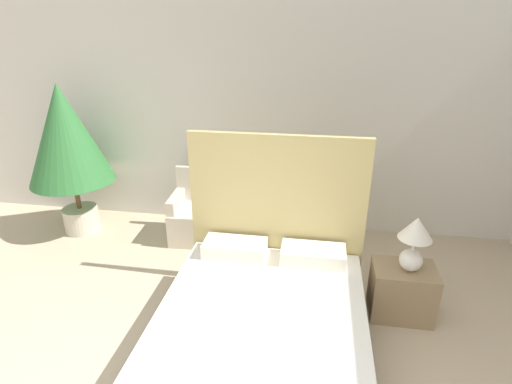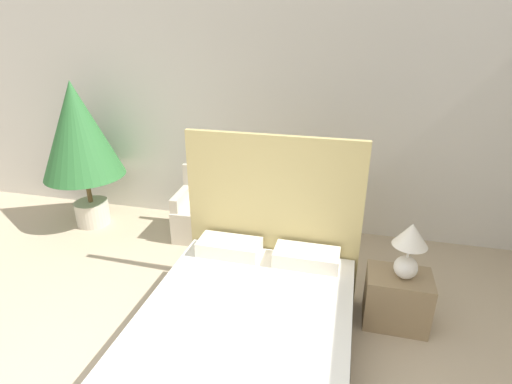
{
  "view_description": "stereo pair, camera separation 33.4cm",
  "coord_description": "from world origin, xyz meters",
  "views": [
    {
      "loc": [
        0.58,
        -1.21,
        2.51
      ],
      "look_at": [
        -0.04,
        2.62,
        0.85
      ],
      "focal_mm": 28.0,
      "sensor_mm": 36.0,
      "label": 1
    },
    {
      "loc": [
        0.9,
        -1.15,
        2.51
      ],
      "look_at": [
        -0.04,
        2.62,
        0.85
      ],
      "focal_mm": 28.0,
      "sensor_mm": 36.0,
      "label": 2
    }
  ],
  "objects": [
    {
      "name": "wall_back",
      "position": [
        0.0,
        3.6,
        1.45
      ],
      "size": [
        10.0,
        0.06,
        2.9
      ],
      "color": "silver",
      "rests_on": "ground_plane"
    },
    {
      "name": "bed",
      "position": [
        0.22,
        1.28,
        0.29
      ],
      "size": [
        1.67,
        2.08,
        1.6
      ],
      "color": "#4C4238",
      "rests_on": "ground_plane"
    },
    {
      "name": "armchair_near_window_left",
      "position": [
        -0.81,
        3.04,
        0.27
      ],
      "size": [
        0.71,
        0.62,
        0.85
      ],
      "rotation": [
        0.0,
        0.0,
        0.05
      ],
      "color": "beige",
      "rests_on": "ground_plane"
    },
    {
      "name": "armchair_near_window_right",
      "position": [
        0.18,
        3.04,
        0.27
      ],
      "size": [
        0.68,
        0.59,
        0.85
      ],
      "rotation": [
        0.0,
        0.0,
        0.0
      ],
      "color": "beige",
      "rests_on": "ground_plane"
    },
    {
      "name": "potted_palm",
      "position": [
        -2.39,
        2.98,
        1.23
      ],
      "size": [
        1.0,
        1.0,
        1.88
      ],
      "color": "beige",
      "rests_on": "ground_plane"
    },
    {
      "name": "nightstand",
      "position": [
        1.41,
        1.95,
        0.25
      ],
      "size": [
        0.55,
        0.4,
        0.49
      ],
      "color": "#937A56",
      "rests_on": "ground_plane"
    },
    {
      "name": "table_lamp",
      "position": [
        1.44,
        1.94,
        0.81
      ],
      "size": [
        0.29,
        0.29,
        0.51
      ],
      "color": "white",
      "rests_on": "nightstand"
    }
  ]
}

